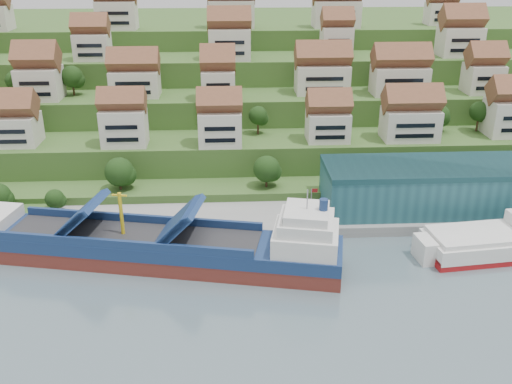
{
  "coord_description": "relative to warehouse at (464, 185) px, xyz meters",
  "views": [
    {
      "loc": [
        1.5,
        -93.26,
        54.77
      ],
      "look_at": [
        7.12,
        14.0,
        8.0
      ],
      "focal_mm": 40.0,
      "sensor_mm": 36.0,
      "label": 1
    }
  ],
  "objects": [
    {
      "name": "ground",
      "position": [
        -52.0,
        -17.0,
        -7.2
      ],
      "size": [
        300.0,
        300.0,
        0.0
      ],
      "primitive_type": "plane",
      "color": "slate",
      "rests_on": "ground"
    },
    {
      "name": "quay",
      "position": [
        -32.0,
        -2.0,
        -6.1
      ],
      "size": [
        180.0,
        14.0,
        2.2
      ],
      "primitive_type": "cube",
      "color": "gray",
      "rests_on": "ground"
    },
    {
      "name": "hillside",
      "position": [
        -52.0,
        86.55,
        3.46
      ],
      "size": [
        260.0,
        128.0,
        31.0
      ],
      "color": "#2D4C1E",
      "rests_on": "ground"
    },
    {
      "name": "hillside_village",
      "position": [
        -51.12,
        43.44,
        16.89
      ],
      "size": [
        157.12,
        64.61,
        28.2
      ],
      "color": "beige",
      "rests_on": "ground"
    },
    {
      "name": "hillside_trees",
      "position": [
        -60.71,
        26.08,
        8.86
      ],
      "size": [
        142.14,
        62.06,
        30.18
      ],
      "color": "#1D3E14",
      "rests_on": "ground"
    },
    {
      "name": "warehouse",
      "position": [
        0.0,
        0.0,
        0.0
      ],
      "size": [
        60.0,
        15.0,
        10.0
      ],
      "primitive_type": "cube",
      "color": "#235760",
      "rests_on": "quay"
    },
    {
      "name": "flagpole",
      "position": [
        -33.89,
        -7.0,
        -0.32
      ],
      "size": [
        1.28,
        0.16,
        8.0
      ],
      "color": "gray",
      "rests_on": "quay"
    },
    {
      "name": "cargo_ship",
      "position": [
        -64.54,
        -16.25,
        -4.07
      ],
      "size": [
        74.19,
        25.99,
        16.22
      ],
      "rotation": [
        0.0,
        0.0,
        -0.2
      ],
      "color": "maroon",
      "rests_on": "ground"
    },
    {
      "name": "second_ship",
      "position": [
        1.28,
        -16.63,
        -4.78
      ],
      "size": [
        28.57,
        13.24,
        8.0
      ],
      "rotation": [
        0.0,
        0.0,
        0.11
      ],
      "color": "maroon",
      "rests_on": "ground"
    }
  ]
}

